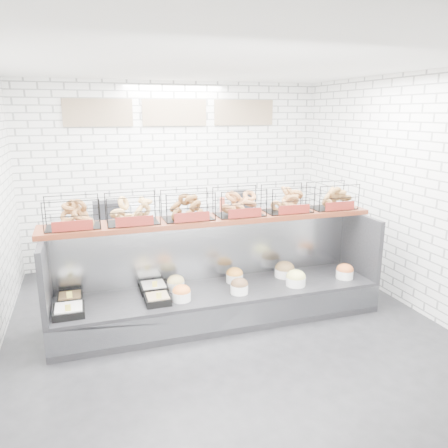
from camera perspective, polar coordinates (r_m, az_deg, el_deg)
name	(u,v)px	position (r m, az deg, el deg)	size (l,w,h in m)	color
ground	(227,329)	(5.34, 0.43, -13.60)	(5.50, 5.50, 0.00)	black
room_shell	(212,151)	(5.31, -1.61, 9.53)	(5.02, 5.51, 3.01)	white
display_case	(219,293)	(5.50, -0.71, -9.00)	(4.00, 0.90, 1.20)	black
bagel_shelf	(214,207)	(5.33, -1.32, 2.27)	(4.10, 0.50, 0.40)	#4C1D10
prep_counter	(181,237)	(7.35, -5.61, -1.76)	(4.00, 0.60, 1.20)	#93969B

